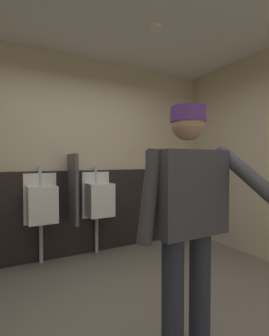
% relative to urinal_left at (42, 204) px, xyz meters
% --- Properties ---
extents(ground_plane, '(4.86, 4.11, 0.04)m').
position_rel_urinal_left_xyz_m(ground_plane, '(0.48, -1.60, -0.80)').
color(ground_plane, slate).
extents(wall_back, '(4.86, 0.12, 2.75)m').
position_rel_urinal_left_xyz_m(wall_back, '(0.48, 0.22, 0.60)').
color(wall_back, beige).
rests_on(wall_back, ground_plane).
extents(wainscot_band_back, '(4.26, 0.03, 1.17)m').
position_rel_urinal_left_xyz_m(wainscot_band_back, '(0.48, 0.14, -0.19)').
color(wainscot_band_back, black).
rests_on(wainscot_band_back, ground_plane).
extents(downlight_far, '(0.14, 0.14, 0.03)m').
position_rel_urinal_left_xyz_m(downlight_far, '(1.03, -0.98, 1.96)').
color(downlight_far, white).
extents(urinal_left, '(0.40, 0.34, 1.24)m').
position_rel_urinal_left_xyz_m(urinal_left, '(0.00, 0.00, 0.00)').
color(urinal_left, white).
rests_on(urinal_left, ground_plane).
extents(urinal_middle, '(0.40, 0.34, 1.24)m').
position_rel_urinal_left_xyz_m(urinal_middle, '(0.75, 0.00, 0.00)').
color(urinal_middle, white).
rests_on(urinal_middle, ground_plane).
extents(privacy_divider_panel, '(0.04, 0.40, 0.90)m').
position_rel_urinal_left_xyz_m(privacy_divider_panel, '(0.38, -0.07, 0.17)').
color(privacy_divider_panel, '#4C4C51').
extents(person, '(0.70, 0.60, 1.65)m').
position_rel_urinal_left_xyz_m(person, '(0.59, -2.04, 0.20)').
color(person, '#2D3342').
rests_on(person, ground_plane).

